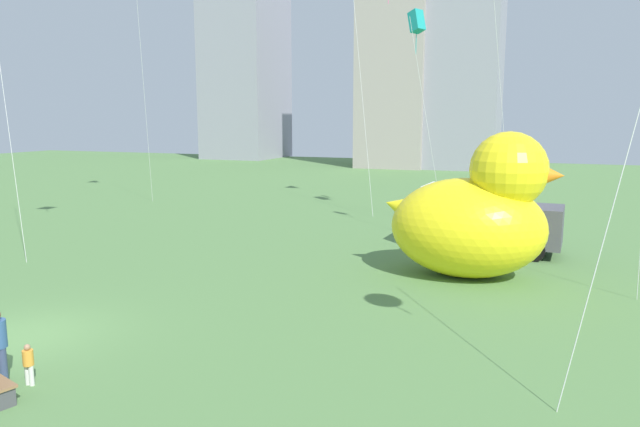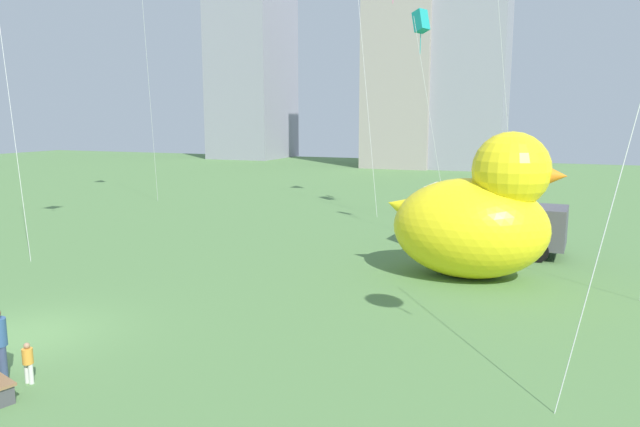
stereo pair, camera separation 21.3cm
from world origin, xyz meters
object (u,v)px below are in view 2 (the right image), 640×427
giant_inflatable_duck (477,216)px  kite_teal (421,22)px  person_child (28,361)px  box_truck (491,219)px

giant_inflatable_duck → kite_teal: bearing=113.4°
person_child → kite_teal: size_ratio=0.08×
giant_inflatable_duck → box_truck: size_ratio=1.09×
person_child → box_truck: 18.94m
box_truck → kite_teal: size_ratio=0.51×
person_child → box_truck: size_ratio=0.16×
person_child → kite_teal: 25.40m
kite_teal → giant_inflatable_duck: bearing=-66.6°
giant_inflatable_duck → box_truck: 4.54m
kite_teal → box_truck: bearing=-52.1°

